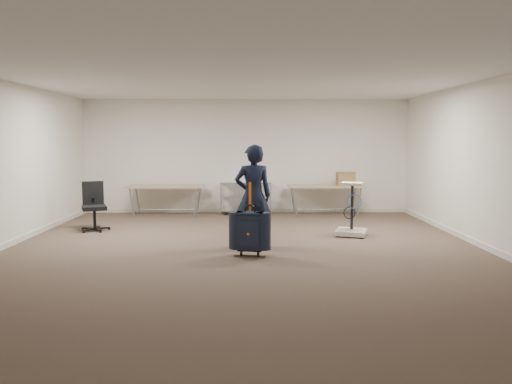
{
  "coord_description": "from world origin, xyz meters",
  "views": [
    {
      "loc": [
        0.11,
        -7.88,
        1.81
      ],
      "look_at": [
        0.2,
        0.3,
        0.95
      ],
      "focal_mm": 35.0,
      "sensor_mm": 36.0,
      "label": 1
    }
  ],
  "objects": [
    {
      "name": "ground",
      "position": [
        0.0,
        0.0,
        0.0
      ],
      "size": [
        9.0,
        9.0,
        0.0
      ],
      "primitive_type": "plane",
      "color": "#403226",
      "rests_on": "ground"
    },
    {
      "name": "room_shell",
      "position": [
        0.0,
        1.38,
        0.05
      ],
      "size": [
        8.0,
        9.0,
        9.0
      ],
      "color": "silver",
      "rests_on": "ground"
    },
    {
      "name": "folding_table_left",
      "position": [
        -1.9,
        3.95,
        0.68
      ],
      "size": [
        1.8,
        0.75,
        0.73
      ],
      "color": "#8B7955",
      "rests_on": "ground"
    },
    {
      "name": "folding_table_right",
      "position": [
        1.9,
        3.95,
        0.68
      ],
      "size": [
        1.8,
        0.75,
        0.73
      ],
      "color": "#8B7955",
      "rests_on": "ground"
    },
    {
      "name": "wire_shelf",
      "position": [
        0.0,
        4.2,
        0.44
      ],
      "size": [
        1.22,
        0.47,
        0.8
      ],
      "color": "silver",
      "rests_on": "ground"
    },
    {
      "name": "person",
      "position": [
        0.16,
        0.53,
        0.87
      ],
      "size": [
        0.69,
        0.51,
        1.73
      ],
      "primitive_type": "imported",
      "rotation": [
        0.0,
        0.0,
        3.3
      ],
      "color": "black",
      "rests_on": "ground"
    },
    {
      "name": "suitcase",
      "position": [
        0.1,
        -0.21,
        0.39
      ],
      "size": [
        0.46,
        0.32,
        1.16
      ],
      "color": "black",
      "rests_on": "ground"
    },
    {
      "name": "office_chair",
      "position": [
        -3.02,
        2.03,
        0.3
      ],
      "size": [
        0.59,
        0.6,
        0.98
      ],
      "color": "black",
      "rests_on": "ground"
    },
    {
      "name": "equipment_cart",
      "position": [
        2.03,
        1.44,
        0.27
      ],
      "size": [
        0.7,
        0.7,
        1.01
      ],
      "color": "silver",
      "rests_on": "ground"
    },
    {
      "name": "cardboard_box",
      "position": [
        2.39,
        3.98,
        0.88
      ],
      "size": [
        0.42,
        0.33,
        0.31
      ],
      "primitive_type": "cube",
      "rotation": [
        0.0,
        0.0,
        0.04
      ],
      "color": "#9D6649",
      "rests_on": "folding_table_right"
    }
  ]
}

